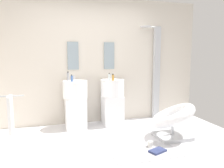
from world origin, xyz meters
TOP-DOWN VIEW (x-y plane):
  - ground_plane at (0.00, 0.00)m, footprint 4.80×3.60m
  - rear_partition at (0.00, 1.65)m, footprint 4.80×0.10m
  - pedestal_sink_left at (-0.38, 1.32)m, footprint 0.48×0.48m
  - pedestal_sink_right at (0.38, 1.32)m, footprint 0.48×0.48m
  - vanity_mirror_left at (-0.38, 1.58)m, footprint 0.22×0.03m
  - vanity_mirror_right at (0.38, 1.58)m, footprint 0.22×0.03m
  - shower_column at (1.45, 1.53)m, footprint 0.49×0.24m
  - lounge_chair at (1.16, 0.29)m, footprint 1.07×1.07m
  - towel_rack at (-1.40, 0.12)m, footprint 0.37×0.22m
  - area_rug at (0.46, -0.10)m, footprint 1.01×0.64m
  - magazine_navy at (0.65, -0.18)m, footprint 0.29×0.24m
  - coffee_mug at (0.62, 0.03)m, footprint 0.08×0.08m
  - soap_bottle_grey at (-0.50, 1.40)m, footprint 0.05×0.05m
  - soap_bottle_clear at (0.27, 1.18)m, footprint 0.04×0.04m
  - soap_bottle_blue at (-0.45, 1.20)m, footprint 0.04×0.04m
  - soap_bottle_amber at (0.34, 1.16)m, footprint 0.05×0.05m

SIDE VIEW (x-z plane):
  - ground_plane at x=0.00m, z-range -0.04..0.00m
  - area_rug at x=0.46m, z-range 0.00..0.01m
  - magazine_navy at x=0.65m, z-range 0.01..0.04m
  - coffee_mug at x=0.62m, z-range 0.01..0.10m
  - lounge_chair at x=1.16m, z-range 0.03..0.67m
  - pedestal_sink_left at x=-0.38m, z-range -0.01..1.02m
  - pedestal_sink_right at x=0.38m, z-range -0.01..1.02m
  - towel_rack at x=-1.40m, z-range 0.15..1.10m
  - soap_bottle_amber at x=0.34m, z-range 0.93..1.06m
  - soap_bottle_blue at x=-0.45m, z-range 0.93..1.06m
  - soap_bottle_clear at x=0.27m, z-range 0.93..1.07m
  - soap_bottle_grey at x=-0.50m, z-range 0.93..1.10m
  - shower_column at x=1.45m, z-range 0.05..2.10m
  - rear_partition at x=0.00m, z-range 0.00..2.60m
  - vanity_mirror_left at x=-0.38m, z-range 1.13..1.69m
  - vanity_mirror_right at x=0.38m, z-range 1.13..1.69m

